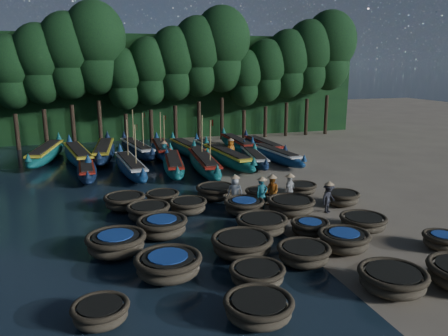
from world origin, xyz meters
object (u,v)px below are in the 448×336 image
object	(u,v)px
coracle_3	(392,280)
long_boat_2	(87,169)
coracle_10	(116,243)
fisherman_5	(164,152)
coracle_21	(163,197)
fisherman_4	(290,189)
long_boat_9	(46,153)
fisherman_3	(329,197)
long_boat_3	(130,166)
long_boat_4	(174,164)
coracle_5	(168,265)
coracle_16	(188,206)
coracle_0	(101,313)
coracle_18	(291,205)
long_boat_5	(204,163)
long_boat_7	(254,158)
coracle_19	(342,198)
long_boat_14	(188,149)
coracle_15	(148,212)
coracle_2	(257,275)
coracle_12	(262,224)
long_boat_6	(227,157)
coracle_23	(261,194)
fisherman_2	(272,191)
coracle_11	(162,226)
long_boat_11	(104,151)
coracle_8	(344,240)
fisherman_1	(262,193)
coracle_6	(242,245)
long_boat_10	(78,155)
coracle_20	(125,201)
coracle_14	(363,222)
fisherman_6	(231,150)
coracle_22	(216,192)
coracle_24	(301,188)
long_boat_13	(161,149)
long_boat_16	(237,144)
fisherman_0	(235,191)
long_boat_15	(212,150)
long_boat_8	(275,155)
long_boat_12	(137,149)
coracle_1	(259,308)
coracle_7	(304,254)

from	to	relation	value
coracle_3	long_boat_2	xyz separation A→B (m)	(-9.36, 18.70, 0.05)
coracle_10	fisherman_5	xyz separation A→B (m)	(4.62, 15.84, 0.31)
coracle_21	fisherman_4	size ratio (longest dim) A/B	1.10
long_boat_9	fisherman_3	distance (m)	22.22
long_boat_3	long_boat_4	size ratio (longest dim) A/B	1.05
coracle_3	coracle_5	world-z (taller)	coracle_5
coracle_16	fisherman_4	bearing A→B (deg)	-1.19
coracle_0	coracle_18	world-z (taller)	coracle_18
long_boat_5	long_boat_7	size ratio (longest dim) A/B	1.22
coracle_19	long_boat_14	world-z (taller)	long_boat_14
coracle_15	fisherman_3	bearing A→B (deg)	-9.80
coracle_2	coracle_21	xyz separation A→B (m)	(-1.54, 9.70, -0.02)
coracle_12	long_boat_6	distance (m)	13.42
fisherman_5	coracle_23	bearing A→B (deg)	-40.05
long_boat_4	fisherman_3	distance (m)	12.15
fisherman_2	coracle_11	bearing A→B (deg)	-80.02
long_boat_11	coracle_8	bearing A→B (deg)	-61.72
coracle_0	long_boat_2	distance (m)	17.76
fisherman_1	fisherman_3	distance (m)	3.31
coracle_15	long_boat_11	world-z (taller)	long_boat_11
coracle_3	long_boat_6	world-z (taller)	long_boat_6
coracle_16	fisherman_2	distance (m)	4.40
long_boat_3	coracle_6	bearing A→B (deg)	-84.13
long_boat_10	coracle_16	bearing A→B (deg)	-78.11
coracle_20	fisherman_4	xyz separation A→B (m)	(8.38, -1.69, 0.41)
coracle_14	long_boat_3	world-z (taller)	long_boat_3
fisherman_6	coracle_21	bearing A→B (deg)	-144.17
coracle_8	coracle_22	bearing A→B (deg)	109.85
coracle_24	long_boat_13	xyz separation A→B (m)	(-5.81, 13.11, 0.18)
coracle_3	long_boat_9	xyz separation A→B (m)	(-12.28, 24.50, 0.17)
coracle_6	fisherman_3	size ratio (longest dim) A/B	1.40
long_boat_16	coracle_11	bearing A→B (deg)	-118.53
coracle_3	fisherman_0	size ratio (longest dim) A/B	1.38
coracle_12	long_boat_10	size ratio (longest dim) A/B	0.26
coracle_6	coracle_11	size ratio (longest dim) A/B	1.10
long_boat_6	long_boat_9	distance (m)	13.88
long_boat_16	long_boat_11	bearing A→B (deg)	-179.59
long_boat_9	long_boat_15	size ratio (longest dim) A/B	1.16
long_boat_8	fisherman_3	xyz separation A→B (m)	(-2.22, -11.43, 0.27)
long_boat_12	fisherman_1	size ratio (longest dim) A/B	4.47
fisherman_4	long_boat_3	bearing A→B (deg)	-85.82
fisherman_6	fisherman_0	bearing A→B (deg)	-123.92
fisherman_2	fisherman_6	world-z (taller)	fisherman_6
coracle_1	coracle_23	distance (m)	11.46
coracle_7	coracle_12	xyz separation A→B (m)	(-0.36, 3.21, 0.03)
long_boat_8	long_boat_15	bearing A→B (deg)	131.22
fisherman_3	fisherman_0	bearing A→B (deg)	124.70
long_boat_14	long_boat_15	world-z (taller)	long_boat_14
long_boat_16	long_boat_14	bearing A→B (deg)	-167.79
long_boat_15	fisherman_5	xyz separation A→B (m)	(-4.08, -1.17, 0.28)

